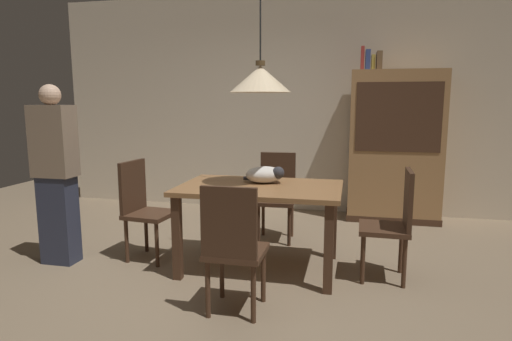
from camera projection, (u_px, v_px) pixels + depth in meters
ground at (234, 284)px, 3.50m from camera, size 10.00×10.00×0.00m
back_wall at (285, 104)px, 5.83m from camera, size 6.40×0.10×2.90m
dining_table at (260, 197)px, 3.75m from camera, size 1.40×0.90×0.75m
chair_right_side at (394, 220)px, 3.53m from camera, size 0.41×0.41×0.93m
chair_far_back at (277, 192)px, 4.62m from camera, size 0.42×0.42×0.93m
chair_left_side at (143, 205)px, 4.03m from camera, size 0.44×0.44×0.93m
chair_near_front at (233, 244)px, 2.93m from camera, size 0.40×0.40×0.93m
cat_sleeping at (266, 175)px, 3.85m from camera, size 0.41×0.33×0.16m
pendant_lamp at (260, 79)px, 3.59m from camera, size 0.52×0.52×1.30m
hutch_bookcase at (395, 150)px, 5.29m from camera, size 1.12×0.45×1.85m
book_red_tall at (362, 59)px, 5.21m from camera, size 0.04×0.22×0.28m
book_blue_wide at (368, 60)px, 5.20m from camera, size 0.06×0.24×0.24m
book_yellow_short at (373, 63)px, 5.19m from camera, size 0.04×0.20×0.18m
book_brown_thick at (379, 61)px, 5.18m from camera, size 0.06×0.24×0.22m
person_standing at (56, 175)px, 3.87m from camera, size 0.36×0.22×1.62m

